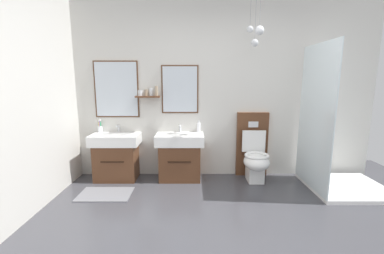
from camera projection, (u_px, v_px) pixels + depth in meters
name	position (u px, v px, depth m)	size (l,w,h in m)	color
wall_back	(220.00, 91.00, 3.95)	(4.65, 0.65, 2.64)	beige
bath_mat	(106.00, 194.00, 3.39)	(0.68, 0.44, 0.01)	slate
vanity_sink_left	(117.00, 155.00, 3.89)	(0.71, 0.45, 0.69)	#56331E
tap_on_left_sink	(119.00, 128.00, 3.97)	(0.03, 0.13, 0.11)	silver
vanity_sink_right	(180.00, 155.00, 3.89)	(0.71, 0.45, 0.69)	#56331E
tap_on_right_sink	(181.00, 128.00, 3.97)	(0.03, 0.13, 0.11)	silver
toilet	(255.00, 155.00, 3.87)	(0.48, 0.62, 1.00)	#56331E
toothbrush_cup	(101.00, 128.00, 3.96)	(0.07, 0.07, 0.21)	silver
soap_dispenser	(199.00, 127.00, 3.97)	(0.06, 0.06, 0.18)	white
shower_tray	(335.00, 162.00, 3.50)	(1.03, 0.95, 1.95)	white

